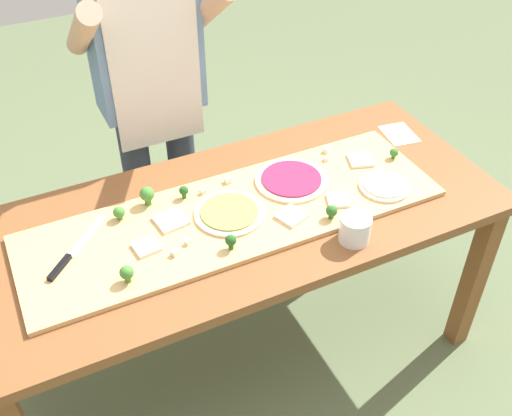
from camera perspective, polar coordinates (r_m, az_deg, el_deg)
ground_plane at (r=2.67m, az=-1.25°, el=-13.29°), size 8.00×8.00×0.00m
prep_table at (r=2.16m, az=-1.51°, el=-2.29°), size 1.85×0.80×0.78m
cutting_board at (r=2.07m, az=-2.03°, el=-0.64°), size 1.45×0.44×0.02m
chefs_knife at (r=1.98m, az=-17.11°, el=-4.28°), size 0.24×0.24×0.02m
pizza_whole_white_garlic at (r=2.21m, az=12.00°, el=2.04°), size 0.18×0.18×0.02m
pizza_whole_pesto_green at (r=2.05m, az=-2.52°, el=-0.45°), size 0.24×0.24×0.02m
pizza_whole_beet_magenta at (r=2.20m, az=3.35°, el=2.67°), size 0.27×0.27×0.02m
pizza_slice_far_left at (r=2.33m, az=9.82°, el=4.47°), size 0.11×0.11×0.01m
pizza_slice_near_right at (r=1.96m, az=-10.31°, el=-3.63°), size 0.08×0.08×0.01m
pizza_slice_near_left at (r=2.04m, az=-8.02°, el=-1.15°), size 0.11×0.11×0.01m
pizza_slice_far_right at (r=2.04m, az=3.32°, el=-0.77°), size 0.11×0.11×0.01m
pizza_slice_center at (r=2.12m, az=7.75°, el=0.74°), size 0.10×0.10×0.01m
broccoli_floret_back_left at (r=2.12m, az=-6.82°, el=1.60°), size 0.03×0.03×0.05m
broccoli_floret_center_right at (r=2.07m, az=-12.77°, el=-0.42°), size 0.04×0.04×0.05m
broccoli_floret_front_left at (r=2.36m, az=12.87°, el=5.08°), size 0.03×0.03×0.04m
broccoli_floret_front_mid at (r=2.04m, az=7.14°, el=-0.31°), size 0.04×0.04×0.05m
broccoli_floret_back_mid at (r=2.10m, az=-10.22°, el=1.25°), size 0.05×0.05×0.07m
broccoli_floret_center_left at (r=1.84m, az=-12.07°, el=-6.01°), size 0.04×0.04×0.06m
broccoli_floret_back_right at (r=1.91m, az=-2.39°, el=-3.11°), size 0.04×0.04×0.05m
cheese_crumble_a at (r=1.95m, az=-6.44°, el=-3.19°), size 0.02×0.02×0.02m
cheese_crumble_b at (r=2.14m, az=-5.04°, el=1.56°), size 0.02×0.02×0.02m
cheese_crumble_c at (r=2.36m, az=6.63°, el=5.45°), size 0.03×0.03×0.02m
cheese_crumble_d at (r=1.92m, az=-7.68°, el=-4.23°), size 0.03×0.03×0.02m
cheese_crumble_e at (r=2.19m, az=-2.67°, el=2.66°), size 0.02×0.02×0.02m
cheese_crumble_f at (r=2.31m, az=6.63°, el=4.64°), size 0.02×0.02×0.02m
flour_cup at (r=1.98m, az=9.28°, el=-2.08°), size 0.10×0.10×0.09m
recipe_note at (r=2.56m, az=13.33°, el=6.81°), size 0.14×0.17×0.00m
cook_center at (r=2.43m, az=-9.93°, el=11.44°), size 0.54×0.39×1.67m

